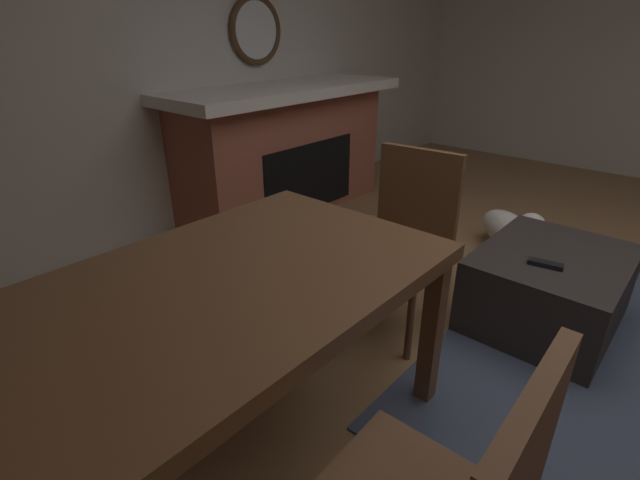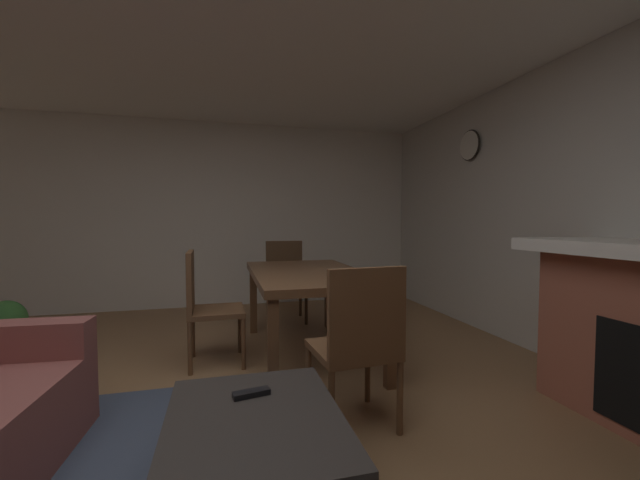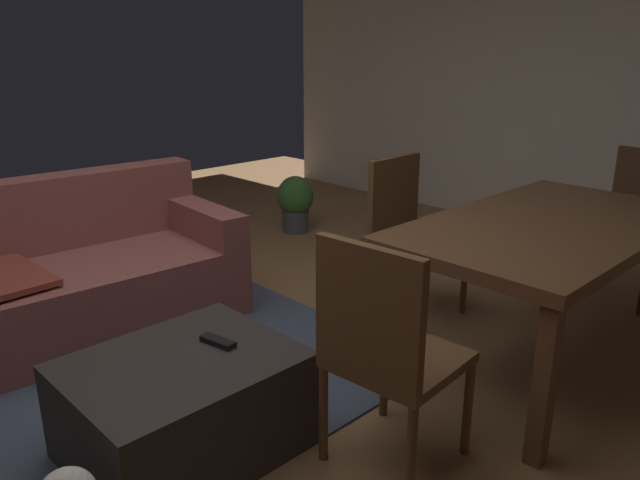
# 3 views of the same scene
# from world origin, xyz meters

# --- Properties ---
(floor) EXTENTS (8.93, 8.93, 0.00)m
(floor) POSITION_xyz_m (0.00, 0.00, 0.00)
(floor) COLOR olive
(wall_right_window_side) EXTENTS (0.12, 6.34, 2.51)m
(wall_right_window_side) POSITION_xyz_m (3.72, 0.00, 1.26)
(wall_right_window_side) COLOR white
(wall_right_window_side) RESTS_ON ground
(area_rug) EXTENTS (2.60, 2.00, 0.01)m
(area_rug) POSITION_xyz_m (-0.23, 0.33, 0.01)
(area_rug) COLOR #3D475B
(area_rug) RESTS_ON ground
(couch) EXTENTS (1.99, 0.99, 0.85)m
(couch) POSITION_xyz_m (-0.17, 1.05, 0.31)
(couch) COLOR #8C4C47
(couch) RESTS_ON ground
(ottoman_coffee_table) EXTENTS (0.84, 0.68, 0.41)m
(ottoman_coffee_table) POSITION_xyz_m (-0.23, -0.34, 0.21)
(ottoman_coffee_table) COLOR #2D2826
(ottoman_coffee_table) RESTS_ON ground
(tv_remote) EXTENTS (0.08, 0.17, 0.02)m
(tv_remote) POSITION_xyz_m (-0.06, -0.34, 0.42)
(tv_remote) COLOR black
(tv_remote) RESTS_ON ottoman_coffee_table
(dining_table) EXTENTS (1.70, 0.94, 0.74)m
(dining_table) POSITION_xyz_m (1.49, -0.94, 0.66)
(dining_table) COLOR brown
(dining_table) RESTS_ON ground
(dining_chair_north) EXTENTS (0.45, 0.45, 0.93)m
(dining_chair_north) POSITION_xyz_m (1.49, -0.08, 0.52)
(dining_chair_north) COLOR brown
(dining_chair_north) RESTS_ON ground
(dining_chair_east) EXTENTS (0.46, 0.46, 0.93)m
(dining_chair_east) POSITION_xyz_m (2.74, -0.94, 0.52)
(dining_chair_east) COLOR #513823
(dining_chair_east) RESTS_ON ground
(dining_chair_west) EXTENTS (0.47, 0.47, 0.93)m
(dining_chair_west) POSITION_xyz_m (0.25, -0.95, 0.52)
(dining_chair_west) COLOR brown
(dining_chair_west) RESTS_ON ground
(potted_plant) EXTENTS (0.31, 0.31, 0.49)m
(potted_plant) POSITION_xyz_m (2.10, 1.59, 0.27)
(potted_plant) COLOR #474C51
(potted_plant) RESTS_ON ground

